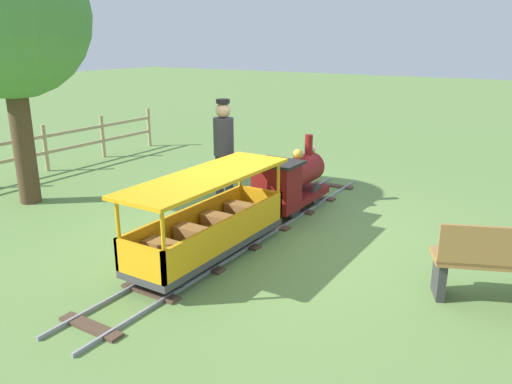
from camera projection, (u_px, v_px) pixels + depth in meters
The scene contains 8 objects.
ground_plane at pixel (256, 231), 6.72m from camera, with size 60.00×60.00×0.00m, color #608442.
track at pixel (251, 233), 6.61m from camera, with size 0.69×6.05×0.04m.
locomotive at pixel (290, 180), 7.32m from camera, with size 0.65×1.45×1.03m.
passenger_car at pixel (209, 224), 5.76m from camera, with size 0.75×2.35×0.97m.
conductor_person at pixel (224, 144), 7.47m from camera, with size 0.30×0.30×1.62m.
park_bench at pixel (505, 263), 4.79m from camera, with size 1.35×0.87×0.82m.
oak_tree_near at pixel (6, 17), 7.13m from camera, with size 2.35×2.35×3.95m.
fence_section at pixel (11, 153), 9.08m from camera, with size 0.08×7.13×0.90m.
Camera 1 is at (3.32, -5.32, 2.45)m, focal length 35.47 mm.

